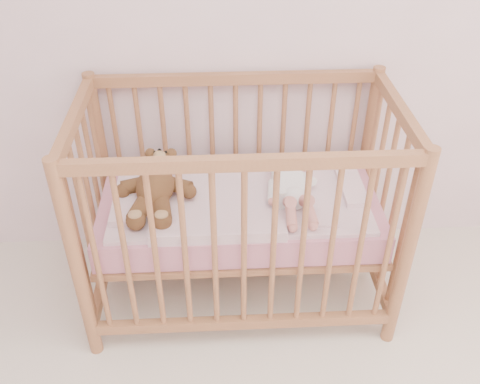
{
  "coord_description": "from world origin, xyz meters",
  "views": [
    {
      "loc": [
        -0.29,
        -0.29,
        1.95
      ],
      "look_at": [
        -0.19,
        1.55,
        0.62
      ],
      "focal_mm": 40.0,
      "sensor_mm": 36.0,
      "label": 1
    }
  ],
  "objects": [
    {
      "name": "mattress",
      "position": [
        -0.19,
        1.6,
        0.49
      ],
      "size": [
        1.22,
        0.62,
        0.13
      ],
      "primitive_type": "cube",
      "color": "#CB7E9D",
      "rests_on": "crib"
    },
    {
      "name": "blanket",
      "position": [
        -0.19,
        1.6,
        0.56
      ],
      "size": [
        1.1,
        0.58,
        0.06
      ],
      "primitive_type": null,
      "color": "pink",
      "rests_on": "mattress"
    },
    {
      "name": "teddy_bear",
      "position": [
        -0.55,
        1.58,
        0.65
      ],
      "size": [
        0.39,
        0.54,
        0.14
      ],
      "primitive_type": null,
      "rotation": [
        0.0,
        0.0,
        -0.06
      ],
      "color": "brown",
      "rests_on": "blanket"
    },
    {
      "name": "crib",
      "position": [
        -0.19,
        1.6,
        0.5
      ],
      "size": [
        1.36,
        0.76,
        1.0
      ],
      "primitive_type": null,
      "color": "#A17044",
      "rests_on": "floor"
    },
    {
      "name": "baby",
      "position": [
        0.02,
        1.58,
        0.64
      ],
      "size": [
        0.28,
        0.52,
        0.12
      ],
      "primitive_type": null,
      "rotation": [
        0.0,
        0.0,
        0.09
      ],
      "color": "white",
      "rests_on": "blanket"
    }
  ]
}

